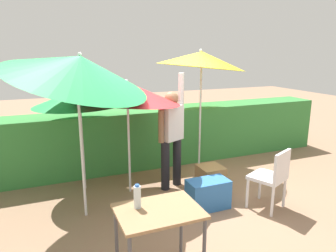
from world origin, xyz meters
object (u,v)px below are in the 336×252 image
Objects in this scene: chair_plastic at (272,176)px; crate_cardboard at (211,178)px; person_vendor at (171,133)px; folding_table at (159,218)px; umbrella_yellow at (127,92)px; bottle_water at (137,197)px; umbrella_orange at (79,97)px; umbrella_rainbow at (79,69)px; cooler_box at (208,194)px; umbrella_navy at (201,60)px.

chair_plastic is 1.07m from crate_cardboard.
folding_table is (-0.96, -1.96, -0.27)m from person_vendor.
umbrella_yellow is at bearing 141.98° from chair_plastic.
person_vendor is 2.16m from bottle_water.
umbrella_orange reaches higher than chair_plastic.
umbrella_yellow reaches higher than umbrella_orange.
umbrella_rainbow reaches higher than chair_plastic.
umbrella_orange is 2.61m from folding_table.
cooler_box is at bearing 155.26° from chair_plastic.
crate_cardboard is (0.56, -0.33, -0.74)m from person_vendor.
umbrella_yellow is 2.31× the size of folding_table.
umbrella_yellow is 2.07× the size of chair_plastic.
umbrella_yellow is at bearing 33.05° from umbrella_rainbow.
umbrella_orange is at bearing 157.23° from crate_cardboard.
cooler_box is at bearing -46.98° from umbrella_yellow.
chair_plastic is at bearing -38.02° from umbrella_yellow.
bottle_water is at bearing -128.43° from umbrella_navy.
umbrella_orange is 1.91× the size of chair_plastic.
umbrella_rainbow is 2.69m from crate_cardboard.
cooler_box is at bearing -40.71° from umbrella_orange.
umbrella_rainbow is at bearing -95.43° from umbrella_orange.
folding_table is (0.39, -2.43, -0.86)m from umbrella_orange.
chair_plastic reaches higher than folding_table.
chair_plastic reaches higher than cooler_box.
person_vendor is 1.66m from chair_plastic.
bottle_water is at bearing -121.56° from person_vendor.
bottle_water is (-1.70, -1.52, 0.67)m from crate_cardboard.
folding_table is 3.33× the size of bottle_water.
umbrella_yellow reaches higher than cooler_box.
umbrella_rainbow is 2.99m from chair_plastic.
person_vendor is 3.17× the size of cooler_box.
chair_plastic is at bearing -50.53° from person_vendor.
person_vendor is at bearing 103.59° from cooler_box.
bottle_water is at bearing 146.61° from folding_table.
umbrella_rainbow reaches higher than umbrella_yellow.
cooler_box is 1.51× the size of crate_cardboard.
bottle_water is at bearing -143.89° from cooler_box.
person_vendor reaches higher than chair_plastic.
cooler_box is (0.90, -0.96, -1.40)m from umbrella_yellow.
chair_plastic is 2.26× the size of crate_cardboard.
umbrella_rainbow is 1.37× the size of umbrella_yellow.
bottle_water is at bearing -84.70° from umbrella_orange.
cooler_box is 2.47× the size of bottle_water.
bottle_water reaches higher than folding_table.
umbrella_orange is at bearing 144.11° from chair_plastic.
person_vendor is at bearing -19.40° from umbrella_orange.
bottle_water is at bearing -102.89° from umbrella_yellow.
umbrella_yellow reaches higher than bottle_water.
umbrella_navy is 3.88× the size of cooler_box.
umbrella_rainbow is 0.97m from umbrella_yellow.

